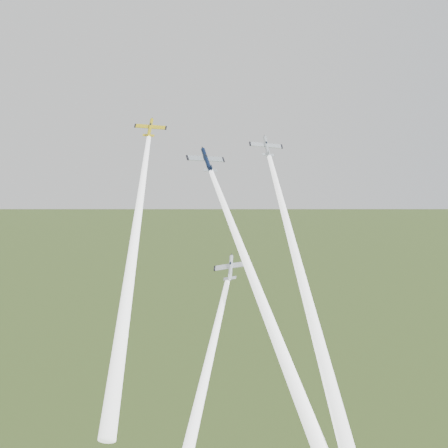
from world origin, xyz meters
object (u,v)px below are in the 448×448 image
(plane_navy, at_px, (207,160))
(plane_silver_low, at_px, (231,268))
(plane_yellow, at_px, (150,128))
(plane_silver_right, at_px, (266,146))

(plane_navy, height_order, plane_silver_low, plane_navy)
(plane_navy, bearing_deg, plane_yellow, 125.11)
(plane_yellow, xyz_separation_m, plane_silver_low, (17.57, -19.37, -27.20))
(plane_yellow, xyz_separation_m, plane_navy, (12.63, -7.68, -6.91))
(plane_yellow, bearing_deg, plane_silver_right, -10.34)
(plane_navy, distance_m, plane_silver_right, 13.27)
(plane_silver_right, bearing_deg, plane_silver_low, -128.68)
(plane_yellow, xyz_separation_m, plane_silver_right, (25.27, -4.83, -4.07))
(plane_silver_right, relative_size, plane_silver_low, 1.04)
(plane_navy, relative_size, plane_silver_right, 1.15)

